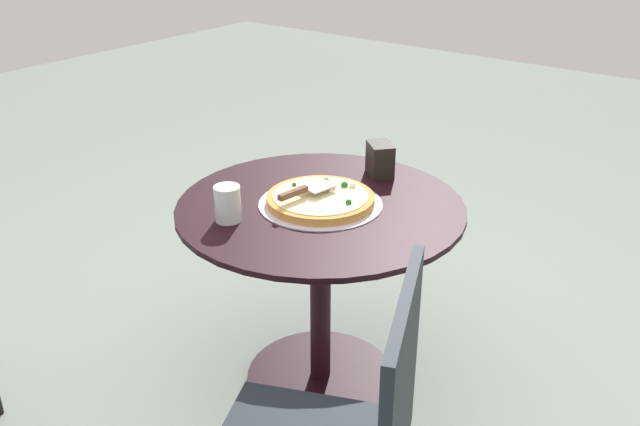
# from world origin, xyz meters

# --- Properties ---
(ground_plane) EXTENTS (10.00, 10.00, 0.00)m
(ground_plane) POSITION_xyz_m (0.00, 0.00, 0.00)
(ground_plane) COLOR gray
(patio_table) EXTENTS (0.91, 0.91, 0.68)m
(patio_table) POSITION_xyz_m (0.00, 0.00, 0.49)
(patio_table) COLOR black
(patio_table) RESTS_ON ground
(pizza_on_tray) EXTENTS (0.39, 0.39, 0.05)m
(pizza_on_tray) POSITION_xyz_m (0.00, -0.00, 0.70)
(pizza_on_tray) COLOR silver
(pizza_on_tray) RESTS_ON patio_table
(pizza_server) EXTENTS (0.09, 0.22, 0.02)m
(pizza_server) POSITION_xyz_m (0.03, 0.04, 0.74)
(pizza_server) COLOR silver
(pizza_server) RESTS_ON pizza_on_tray
(drinking_cup) EXTENTS (0.08, 0.08, 0.11)m
(drinking_cup) POSITION_xyz_m (0.15, 0.26, 0.74)
(drinking_cup) COLOR white
(drinking_cup) RESTS_ON patio_table
(napkin_dispenser) EXTENTS (0.13, 0.13, 0.11)m
(napkin_dispenser) POSITION_xyz_m (-0.01, -0.32, 0.74)
(napkin_dispenser) COLOR black
(napkin_dispenser) RESTS_ON patio_table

